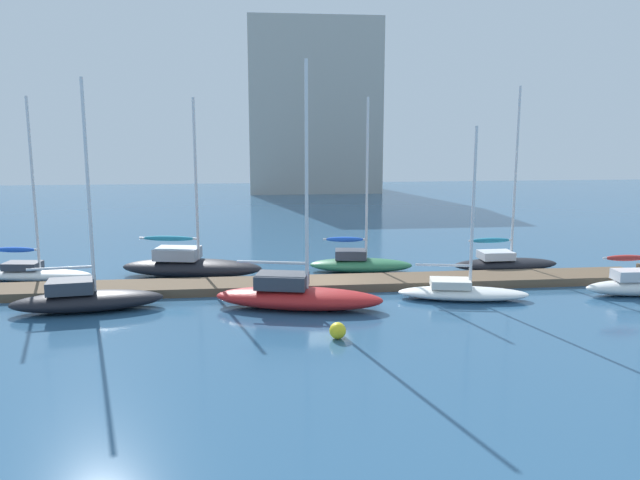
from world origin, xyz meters
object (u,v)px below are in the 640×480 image
object	(u,v)px
sailboat_5	(462,290)
harbor_building_distant	(312,108)
sailboat_2	(190,265)
sailboat_7	(640,283)
sailboat_6	(504,261)
mooring_buoy_yellow	(338,331)
sailboat_3	(297,295)
sailboat_1	(86,298)
sailboat_4	(359,262)
sailboat_0	(32,271)

from	to	relation	value
sailboat_5	harbor_building_distant	world-z (taller)	harbor_building_distant
sailboat_2	sailboat_7	size ratio (longest dim) A/B	1.08
sailboat_6	mooring_buoy_yellow	bearing A→B (deg)	-136.99
sailboat_3	sailboat_7	size ratio (longest dim) A/B	1.23
sailboat_5	sailboat_7	bearing A→B (deg)	9.80
sailboat_3	harbor_building_distant	size ratio (longest dim) A/B	0.51
sailboat_6	sailboat_2	bearing A→B (deg)	177.53
sailboat_3	sailboat_7	distance (m)	15.95
sailboat_1	sailboat_3	world-z (taller)	sailboat_3
sailboat_4	sailboat_7	size ratio (longest dim) A/B	1.09
sailboat_7	harbor_building_distant	xyz separation A→B (m)	(-10.00, 52.11, 9.56)
sailboat_2	sailboat_3	size ratio (longest dim) A/B	0.88
sailboat_3	sailboat_6	bearing A→B (deg)	40.88
sailboat_2	mooring_buoy_yellow	distance (m)	12.38
sailboat_0	sailboat_4	xyz separation A→B (m)	(16.87, 0.04, 0.05)
sailboat_0	sailboat_3	size ratio (longest dim) A/B	0.88
sailboat_7	mooring_buoy_yellow	xyz separation A→B (m)	(-14.75, -4.51, -0.26)
sailboat_1	sailboat_0	bearing A→B (deg)	117.17
sailboat_7	sailboat_3	bearing A→B (deg)	-175.68
harbor_building_distant	sailboat_6	bearing A→B (deg)	-82.84
sailboat_2	sailboat_1	bearing A→B (deg)	-111.92
sailboat_1	mooring_buoy_yellow	xyz separation A→B (m)	(10.10, -4.76, -0.26)
sailboat_1	sailboat_4	size ratio (longest dim) A/B	1.05
sailboat_2	sailboat_4	xyz separation A→B (m)	(8.98, 0.09, -0.07)
sailboat_4	mooring_buoy_yellow	distance (m)	11.08
sailboat_2	harbor_building_distant	world-z (taller)	harbor_building_distant
sailboat_5	mooring_buoy_yellow	xyz separation A→B (m)	(-6.32, -4.73, -0.11)
sailboat_4	sailboat_2	bearing A→B (deg)	-171.01
sailboat_3	sailboat_7	bearing A→B (deg)	15.03
sailboat_5	sailboat_7	xyz separation A→B (m)	(8.43, -0.22, 0.15)
sailboat_2	sailboat_3	distance (m)	8.29
sailboat_1	sailboat_2	world-z (taller)	sailboat_1
sailboat_1	sailboat_7	world-z (taller)	sailboat_1
sailboat_2	sailboat_6	bearing A→B (deg)	9.37
sailboat_1	mooring_buoy_yellow	world-z (taller)	sailboat_1
sailboat_2	sailboat_5	distance (m)	13.93
sailboat_0	sailboat_1	size ratio (longest dim) A/B	0.95
sailboat_2	sailboat_5	size ratio (longest dim) A/B	1.18
sailboat_7	sailboat_6	bearing A→B (deg)	129.14
sailboat_2	harbor_building_distant	size ratio (longest dim) A/B	0.45
sailboat_3	harbor_building_distant	xyz separation A→B (m)	(5.95, 52.51, 9.51)
sailboat_6	harbor_building_distant	xyz separation A→B (m)	(-5.83, 46.43, 9.60)
sailboat_5	sailboat_2	bearing A→B (deg)	166.13
sailboat_1	sailboat_2	bearing A→B (deg)	49.79
sailboat_3	mooring_buoy_yellow	world-z (taller)	sailboat_3
sailboat_0	sailboat_2	bearing A→B (deg)	7.42
sailboat_1	sailboat_7	bearing A→B (deg)	-7.92
sailboat_1	harbor_building_distant	bearing A→B (deg)	66.68
sailboat_2	sailboat_4	size ratio (longest dim) A/B	0.99
sailboat_0	sailboat_3	world-z (taller)	sailboat_3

